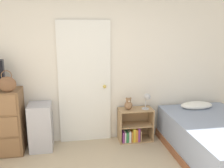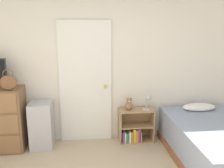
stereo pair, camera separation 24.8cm
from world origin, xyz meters
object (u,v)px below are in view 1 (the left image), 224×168
handbag (7,84)px  storage_bin (41,127)px  bookshelf (134,128)px  bed (218,141)px  teddy_bear (128,104)px  desk_lamp (147,98)px

handbag → storage_bin: (0.40, 0.16, -0.75)m
bookshelf → bed: bed is taller
storage_bin → teddy_bear: 1.46m
handbag → bed: bearing=-11.3°
storage_bin → desk_lamp: desk_lamp is taller
teddy_bear → bed: size_ratio=0.11×
handbag → teddy_bear: size_ratio=1.52×
storage_bin → bookshelf: 1.54m
handbag → storage_bin: size_ratio=0.42×
handbag → desk_lamp: bearing=4.4°
bookshelf → bed: bearing=-37.1°
desk_lamp → storage_bin: bearing=-179.9°
storage_bin → teddy_bear: bearing=1.9°
teddy_bear → desk_lamp: bearing=-8.2°
handbag → teddy_bear: handbag is taller
teddy_bear → desk_lamp: 0.33m
handbag → bed: handbag is taller
teddy_bear → handbag: bearing=-173.5°
handbag → bed: (3.01, -0.60, -0.84)m
bed → storage_bin: bearing=163.7°
bookshelf → handbag: bearing=-173.8°
handbag → desk_lamp: size_ratio=1.16×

